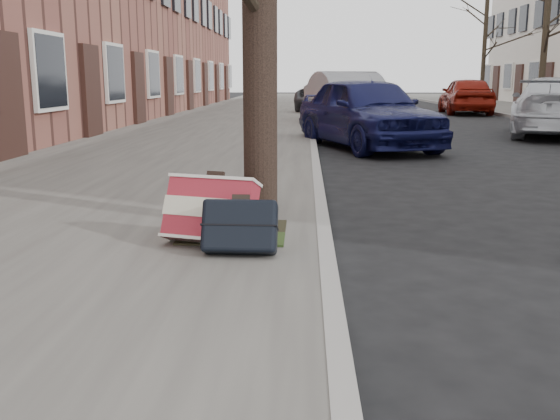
{
  "coord_description": "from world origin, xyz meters",
  "views": [
    {
      "loc": [
        -1.42,
        -3.81,
        1.38
      ],
      "look_at": [
        -1.6,
        0.8,
        0.4
      ],
      "focal_mm": 40.0,
      "sensor_mm": 36.0,
      "label": 1
    }
  ],
  "objects_px": {
    "car_near_front": "(367,112)",
    "suitcase_red": "(211,211)",
    "car_near_mid": "(350,99)",
    "suitcase_navy": "(240,226)"
  },
  "relations": [
    {
      "from": "suitcase_navy",
      "to": "car_near_front",
      "type": "bearing_deg",
      "value": 80.26
    },
    {
      "from": "suitcase_red",
      "to": "car_near_mid",
      "type": "xyz_separation_m",
      "value": [
        2.0,
        13.76,
        0.4
      ]
    },
    {
      "from": "suitcase_red",
      "to": "suitcase_navy",
      "type": "relative_size",
      "value": 1.27
    },
    {
      "from": "car_near_front",
      "to": "car_near_mid",
      "type": "xyz_separation_m",
      "value": [
        0.05,
        5.8,
        0.07
      ]
    },
    {
      "from": "suitcase_navy",
      "to": "car_near_mid",
      "type": "height_order",
      "value": "car_near_mid"
    },
    {
      "from": "suitcase_red",
      "to": "car_near_front",
      "type": "distance_m",
      "value": 8.21
    },
    {
      "from": "car_near_front",
      "to": "car_near_mid",
      "type": "relative_size",
      "value": 0.88
    },
    {
      "from": "suitcase_navy",
      "to": "car_near_front",
      "type": "distance_m",
      "value": 8.41
    },
    {
      "from": "car_near_front",
      "to": "suitcase_navy",
      "type": "bearing_deg",
      "value": -121.15
    },
    {
      "from": "car_near_front",
      "to": "suitcase_red",
      "type": "bearing_deg",
      "value": -123.24
    }
  ]
}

